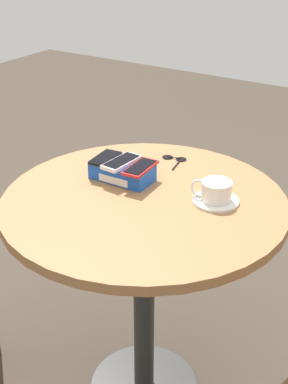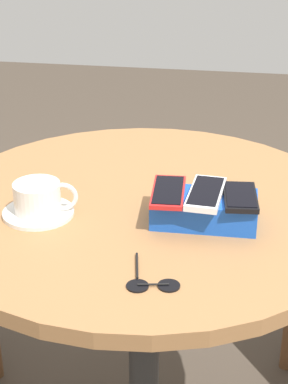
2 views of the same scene
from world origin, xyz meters
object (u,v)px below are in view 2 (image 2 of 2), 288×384
at_px(round_table, 144,261).
at_px(phone_black, 240,197).
at_px(sunglasses, 151,283).
at_px(coffee_cup, 39,197).
at_px(phone_red, 168,192).
at_px(saucer, 38,213).
at_px(phone_box, 204,209).
at_px(phone_white, 206,193).

xyz_separation_m(round_table, phone_black, (-0.19, 0.07, 0.20)).
bearing_deg(sunglasses, phone_black, -120.28).
height_order(coffee_cup, sunglasses, coffee_cup).
bearing_deg(phone_red, saucer, 5.19).
distance_m(phone_box, phone_red, 0.08).
relative_size(phone_white, coffee_cup, 1.17).
distance_m(phone_white, saucer, 0.33).
bearing_deg(phone_white, round_table, -28.28).
distance_m(round_table, coffee_cup, 0.28).
bearing_deg(phone_white, coffee_cup, 4.20).
bearing_deg(phone_red, phone_box, -178.92).
xyz_separation_m(phone_black, phone_red, (0.13, 0.00, -0.00)).
distance_m(round_table, phone_black, 0.29).
height_order(round_table, phone_red, phone_red).
bearing_deg(sunglasses, phone_white, -106.54).
xyz_separation_m(phone_white, coffee_cup, (0.32, 0.02, -0.02)).
distance_m(phone_white, coffee_cup, 0.32).
bearing_deg(phone_red, phone_white, -179.00).
distance_m(phone_red, coffee_cup, 0.25).
distance_m(phone_black, phone_white, 0.06).
xyz_separation_m(phone_white, sunglasses, (0.07, 0.22, -0.06)).
bearing_deg(phone_black, saucer, 3.40).
distance_m(phone_black, phone_red, 0.13).
distance_m(phone_black, coffee_cup, 0.38).
bearing_deg(coffee_cup, phone_box, -175.77).
height_order(phone_white, coffee_cup, same).
bearing_deg(phone_black, phone_box, -1.05).
bearing_deg(sunglasses, phone_box, -106.15).
distance_m(phone_red, sunglasses, 0.23).
xyz_separation_m(phone_black, coffee_cup, (0.38, 0.02, -0.02)).
bearing_deg(phone_box, round_table, -28.56).
bearing_deg(round_table, saucer, 25.89).
height_order(phone_box, phone_black, phone_black).
bearing_deg(round_table, sunglasses, 101.92).
xyz_separation_m(phone_black, sunglasses, (0.13, 0.22, -0.06)).
height_order(phone_box, phone_red, phone_red).
relative_size(phone_red, sunglasses, 1.25).
bearing_deg(phone_white, sunglasses, 73.46).
relative_size(phone_black, phone_white, 0.85).
xyz_separation_m(phone_box, phone_red, (0.07, 0.00, 0.03)).
relative_size(round_table, sunglasses, 7.69).
xyz_separation_m(phone_red, sunglasses, (-0.00, 0.22, -0.06)).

